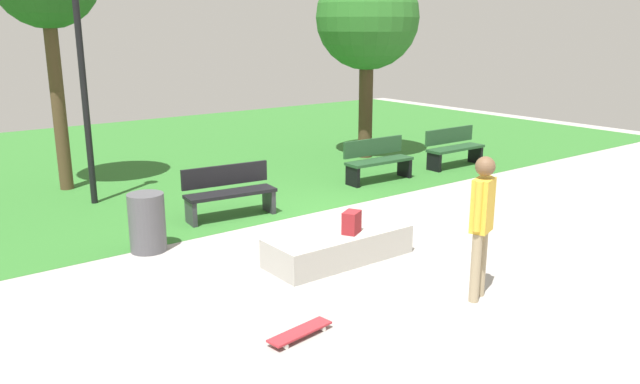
{
  "coord_description": "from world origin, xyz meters",
  "views": [
    {
      "loc": [
        -6.17,
        -7.7,
        3.28
      ],
      "look_at": [
        -0.8,
        -0.63,
        0.92
      ],
      "focal_mm": 35.32,
      "sensor_mm": 36.0,
      "label": 1
    }
  ],
  "objects_px": {
    "park_bench_far_right": "(454,147)",
    "trash_bin": "(147,222)",
    "backpack_on_ledge": "(352,222)",
    "park_bench_center_lawn": "(229,191)",
    "concrete_ledge": "(339,246)",
    "skateboard_by_ledge": "(300,332)",
    "lamp_post": "(82,67)",
    "park_bench_by_oak": "(378,159)",
    "skater_performing_trick": "(482,216)",
    "tree_broad_elm": "(367,19)"
  },
  "relations": [
    {
      "from": "park_bench_center_lawn",
      "to": "trash_bin",
      "type": "relative_size",
      "value": 1.86
    },
    {
      "from": "skateboard_by_ledge",
      "to": "trash_bin",
      "type": "relative_size",
      "value": 0.93
    },
    {
      "from": "concrete_ledge",
      "to": "skater_performing_trick",
      "type": "height_order",
      "value": "skater_performing_trick"
    },
    {
      "from": "lamp_post",
      "to": "tree_broad_elm",
      "type": "bearing_deg",
      "value": 1.42
    },
    {
      "from": "trash_bin",
      "to": "backpack_on_ledge",
      "type": "bearing_deg",
      "value": -45.12
    },
    {
      "from": "trash_bin",
      "to": "park_bench_by_oak",
      "type": "bearing_deg",
      "value": 11.8
    },
    {
      "from": "concrete_ledge",
      "to": "park_bench_far_right",
      "type": "height_order",
      "value": "park_bench_far_right"
    },
    {
      "from": "concrete_ledge",
      "to": "tree_broad_elm",
      "type": "height_order",
      "value": "tree_broad_elm"
    },
    {
      "from": "skater_performing_trick",
      "to": "lamp_post",
      "type": "bearing_deg",
      "value": 108.11
    },
    {
      "from": "skater_performing_trick",
      "to": "skateboard_by_ledge",
      "type": "distance_m",
      "value": 2.58
    },
    {
      "from": "lamp_post",
      "to": "skateboard_by_ledge",
      "type": "bearing_deg",
      "value": -89.78
    },
    {
      "from": "skateboard_by_ledge",
      "to": "trash_bin",
      "type": "bearing_deg",
      "value": 93.69
    },
    {
      "from": "skater_performing_trick",
      "to": "trash_bin",
      "type": "distance_m",
      "value": 4.86
    },
    {
      "from": "backpack_on_ledge",
      "to": "concrete_ledge",
      "type": "bearing_deg",
      "value": -77.98
    },
    {
      "from": "lamp_post",
      "to": "trash_bin",
      "type": "relative_size",
      "value": 4.74
    },
    {
      "from": "skater_performing_trick",
      "to": "trash_bin",
      "type": "height_order",
      "value": "skater_performing_trick"
    },
    {
      "from": "skateboard_by_ledge",
      "to": "park_bench_far_right",
      "type": "bearing_deg",
      "value": 31.13
    },
    {
      "from": "backpack_on_ledge",
      "to": "park_bench_by_oak",
      "type": "bearing_deg",
      "value": -165.15
    },
    {
      "from": "skater_performing_trick",
      "to": "park_bench_by_oak",
      "type": "relative_size",
      "value": 1.11
    },
    {
      "from": "concrete_ledge",
      "to": "trash_bin",
      "type": "xyz_separation_m",
      "value": [
        -2.03,
        2.02,
        0.23
      ]
    },
    {
      "from": "backpack_on_ledge",
      "to": "skater_performing_trick",
      "type": "bearing_deg",
      "value": 73.52
    },
    {
      "from": "skateboard_by_ledge",
      "to": "park_bench_center_lawn",
      "type": "distance_m",
      "value": 4.66
    },
    {
      "from": "skater_performing_trick",
      "to": "lamp_post",
      "type": "distance_m",
      "value": 7.73
    },
    {
      "from": "park_bench_far_right",
      "to": "trash_bin",
      "type": "xyz_separation_m",
      "value": [
        -8.11,
        -1.17,
        -0.04
      ]
    },
    {
      "from": "park_bench_far_right",
      "to": "trash_bin",
      "type": "distance_m",
      "value": 8.2
    },
    {
      "from": "park_bench_center_lawn",
      "to": "concrete_ledge",
      "type": "bearing_deg",
      "value": -85.57
    },
    {
      "from": "park_bench_center_lawn",
      "to": "park_bench_far_right",
      "type": "bearing_deg",
      "value": 3.62
    },
    {
      "from": "skater_performing_trick",
      "to": "lamp_post",
      "type": "height_order",
      "value": "lamp_post"
    },
    {
      "from": "backpack_on_ledge",
      "to": "park_bench_far_right",
      "type": "relative_size",
      "value": 0.2
    },
    {
      "from": "backpack_on_ledge",
      "to": "park_bench_far_right",
      "type": "height_order",
      "value": "park_bench_far_right"
    },
    {
      "from": "concrete_ledge",
      "to": "trash_bin",
      "type": "distance_m",
      "value": 2.88
    },
    {
      "from": "concrete_ledge",
      "to": "backpack_on_ledge",
      "type": "relative_size",
      "value": 6.72
    },
    {
      "from": "concrete_ledge",
      "to": "park_bench_far_right",
      "type": "bearing_deg",
      "value": 27.68
    },
    {
      "from": "trash_bin",
      "to": "skateboard_by_ledge",
      "type": "bearing_deg",
      "value": -86.31
    },
    {
      "from": "skater_performing_trick",
      "to": "park_bench_by_oak",
      "type": "height_order",
      "value": "skater_performing_trick"
    },
    {
      "from": "park_bench_by_oak",
      "to": "trash_bin",
      "type": "height_order",
      "value": "park_bench_by_oak"
    },
    {
      "from": "park_bench_by_oak",
      "to": "lamp_post",
      "type": "relative_size",
      "value": 0.39
    },
    {
      "from": "backpack_on_ledge",
      "to": "tree_broad_elm",
      "type": "bearing_deg",
      "value": -161.21
    },
    {
      "from": "concrete_ledge",
      "to": "trash_bin",
      "type": "height_order",
      "value": "trash_bin"
    },
    {
      "from": "lamp_post",
      "to": "trash_bin",
      "type": "bearing_deg",
      "value": -93.77
    },
    {
      "from": "backpack_on_ledge",
      "to": "park_bench_center_lawn",
      "type": "relative_size",
      "value": 0.19
    },
    {
      "from": "skater_performing_trick",
      "to": "park_bench_far_right",
      "type": "xyz_separation_m",
      "value": [
        5.55,
        5.25,
        -0.58
      ]
    },
    {
      "from": "park_bench_by_oak",
      "to": "park_bench_center_lawn",
      "type": "bearing_deg",
      "value": -173.82
    },
    {
      "from": "skateboard_by_ledge",
      "to": "park_bench_far_right",
      "type": "distance_m",
      "value": 9.22
    },
    {
      "from": "lamp_post",
      "to": "trash_bin",
      "type": "xyz_separation_m",
      "value": [
        -0.21,
        -3.12,
        -2.1
      ]
    },
    {
      "from": "backpack_on_ledge",
      "to": "skater_performing_trick",
      "type": "distance_m",
      "value": 2.03
    },
    {
      "from": "park_bench_by_oak",
      "to": "backpack_on_ledge",
      "type": "bearing_deg",
      "value": -136.59
    },
    {
      "from": "park_bench_center_lawn",
      "to": "tree_broad_elm",
      "type": "distance_m",
      "value": 6.61
    },
    {
      "from": "park_bench_far_right",
      "to": "lamp_post",
      "type": "relative_size",
      "value": 0.38
    },
    {
      "from": "tree_broad_elm",
      "to": "park_bench_by_oak",
      "type": "bearing_deg",
      "value": -125.17
    }
  ]
}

